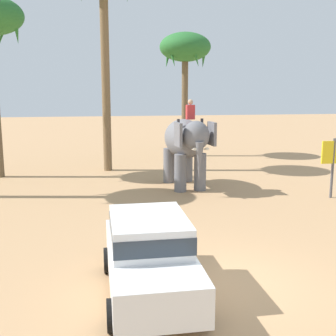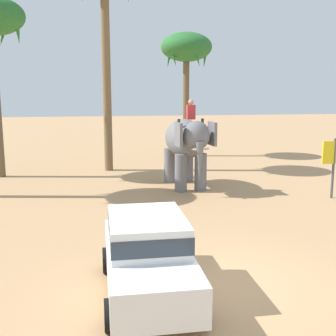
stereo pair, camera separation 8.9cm
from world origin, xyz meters
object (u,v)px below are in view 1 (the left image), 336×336
object	(u,v)px
elephant_with_mahout	(186,143)
palm_tree_far_back	(185,50)
signboard_yellow	(333,156)
car_sedan_foreground	(149,252)

from	to	relation	value
elephant_with_mahout	palm_tree_far_back	world-z (taller)	palm_tree_far_back
elephant_with_mahout	signboard_yellow	distance (m)	6.06
car_sedan_foreground	palm_tree_far_back	size ratio (longest dim) A/B	0.53
car_sedan_foreground	elephant_with_mahout	size ratio (longest dim) A/B	1.04
car_sedan_foreground	elephant_with_mahout	bearing A→B (deg)	74.02
elephant_with_mahout	car_sedan_foreground	bearing A→B (deg)	-105.98
elephant_with_mahout	signboard_yellow	xyz separation A→B (m)	(5.39, -2.76, -0.30)
car_sedan_foreground	signboard_yellow	size ratio (longest dim) A/B	1.71
elephant_with_mahout	palm_tree_far_back	xyz separation A→B (m)	(1.75, 8.85, 4.67)
car_sedan_foreground	signboard_yellow	xyz separation A→B (m)	(8.17, 6.93, 0.76)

